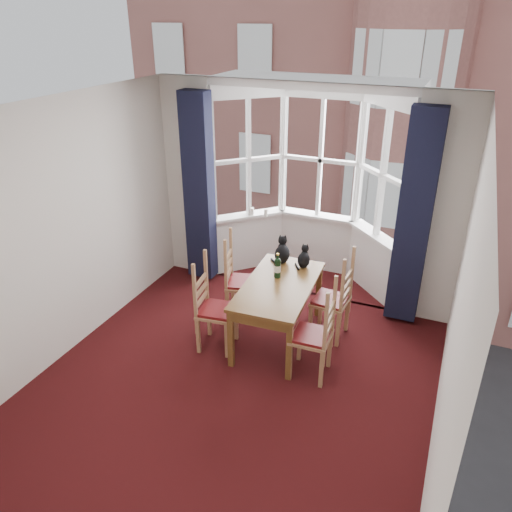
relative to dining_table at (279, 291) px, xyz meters
The scene contains 22 objects.
floor 1.25m from the dining_table, 97.59° to the right, with size 4.50×4.50×0.00m, color black.
ceiling 2.40m from the dining_table, 97.59° to the right, with size 4.50×4.50×0.00m, color white.
wall_left 2.50m from the dining_table, 153.77° to the right, with size 4.50×4.50×0.00m, color silver.
wall_right 2.26m from the dining_table, 29.56° to the right, with size 4.50×4.50×0.00m, color silver.
wall_near 3.39m from the dining_table, 92.44° to the right, with size 4.00×4.00×0.00m, color silver.
wall_back_pier_left 2.28m from the dining_table, 146.27° to the left, with size 0.70×0.12×2.80m, color silver.
wall_back_pier_right 2.06m from the dining_table, 38.38° to the left, with size 0.70×0.12×2.80m, color silver.
bay_window 1.86m from the dining_table, 94.73° to the left, with size 2.76×0.94×2.80m.
curtain_left 1.99m from the dining_table, 146.95° to the left, with size 0.38×0.22×2.60m, color black.
curtain_right 1.78m from the dining_table, 38.44° to the left, with size 0.38×0.22×2.60m, color black.
dining_table is the anchor object (origin of this frame).
chair_left_near 0.82m from the dining_table, 148.41° to the right, with size 0.45×0.47×0.92m.
chair_left_far 0.75m from the dining_table, 157.85° to the left, with size 0.50×0.51×0.92m.
chair_right_near 0.80m from the dining_table, 35.61° to the right, with size 0.42×0.44×0.92m.
chair_right_far 0.72m from the dining_table, 26.54° to the left, with size 0.42×0.44×0.92m.
cat_left 0.61m from the dining_table, 106.70° to the left, with size 0.25×0.29×0.34m.
cat_right 0.58m from the dining_table, 77.16° to the left, with size 0.17×0.22×0.28m.
wine_bottle 0.28m from the dining_table, 116.78° to the left, with size 0.08×0.08×0.31m.
candle_tall 1.86m from the dining_table, 123.10° to the left, with size 0.06×0.06×0.11m, color white.
candle_short 1.79m from the dining_table, 116.98° to the left, with size 0.06×0.06×0.11m, color white.
street 31.90m from the dining_table, 90.26° to the left, with size 80.00×80.00×0.00m, color #333335.
tenement_building 12.99m from the dining_table, 90.62° to the left, with size 18.40×7.80×15.20m.
Camera 1 is at (1.84, -3.59, 3.55)m, focal length 35.00 mm.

